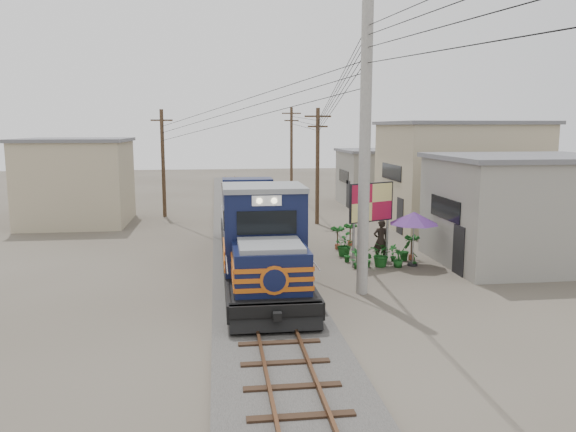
{
  "coord_description": "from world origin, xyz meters",
  "views": [
    {
      "loc": [
        -1.59,
        -19.38,
        5.89
      ],
      "look_at": [
        1.36,
        3.55,
        2.2
      ],
      "focal_mm": 35.0,
      "sensor_mm": 36.0,
      "label": 1
    }
  ],
  "objects": [
    {
      "name": "shophouse_front",
      "position": [
        11.5,
        3.0,
        2.36
      ],
      "size": [
        7.35,
        6.3,
        4.7
      ],
      "color": "gray",
      "rests_on": "ground"
    },
    {
      "name": "ground",
      "position": [
        0.0,
        0.0,
        0.0
      ],
      "size": [
        120.0,
        120.0,
        0.0
      ],
      "primitive_type": "plane",
      "color": "#473F35",
      "rests_on": "ground"
    },
    {
      "name": "track",
      "position": [
        0.0,
        10.0,
        0.26
      ],
      "size": [
        1.15,
        70.0,
        0.12
      ],
      "color": "#51331E",
      "rests_on": "ground"
    },
    {
      "name": "wooden_pole_mid",
      "position": [
        4.5,
        14.0,
        3.68
      ],
      "size": [
        1.6,
        0.24,
        7.0
      ],
      "color": "#4C3826",
      "rests_on": "ground"
    },
    {
      "name": "shophouse_back",
      "position": [
        11.0,
        22.0,
        2.11
      ],
      "size": [
        6.3,
        6.3,
        4.2
      ],
      "color": "gray",
      "rests_on": "ground"
    },
    {
      "name": "shophouse_left",
      "position": [
        -10.0,
        16.0,
        2.61
      ],
      "size": [
        6.3,
        6.3,
        5.2
      ],
      "color": "tan",
      "rests_on": "ground"
    },
    {
      "name": "wooden_pole_far",
      "position": [
        4.8,
        28.0,
        3.93
      ],
      "size": [
        1.6,
        0.24,
        7.5
      ],
      "color": "#4C3826",
      "rests_on": "ground"
    },
    {
      "name": "shophouse_mid",
      "position": [
        12.5,
        12.0,
        3.11
      ],
      "size": [
        8.4,
        7.35,
        6.2
      ],
      "color": "tan",
      "rests_on": "ground"
    },
    {
      "name": "ballast",
      "position": [
        0.0,
        10.0,
        0.08
      ],
      "size": [
        3.6,
        70.0,
        0.16
      ],
      "primitive_type": "cube",
      "color": "#595651",
      "rests_on": "ground"
    },
    {
      "name": "utility_pole_main",
      "position": [
        3.5,
        -0.5,
        5.0
      ],
      "size": [
        0.4,
        0.4,
        10.0
      ],
      "color": "#9E9B93",
      "rests_on": "ground"
    },
    {
      "name": "plant_nursery",
      "position": [
        4.98,
        4.02,
        0.48
      ],
      "size": [
        3.28,
        3.35,
        1.06
      ],
      "color": "#164F19",
      "rests_on": "ground"
    },
    {
      "name": "wooden_pole_left",
      "position": [
        -5.0,
        18.0,
        3.68
      ],
      "size": [
        1.6,
        0.24,
        7.0
      ],
      "color": "#4C3826",
      "rests_on": "ground"
    },
    {
      "name": "power_lines",
      "position": [
        -0.14,
        8.49,
        7.56
      ],
      "size": [
        9.65,
        19.0,
        3.3
      ],
      "color": "black",
      "rests_on": "ground"
    },
    {
      "name": "locomotive",
      "position": [
        0.0,
        3.04,
        1.66
      ],
      "size": [
        2.8,
        15.21,
        3.77
      ],
      "color": "black",
      "rests_on": "ground"
    },
    {
      "name": "billboard",
      "position": [
        4.94,
        3.58,
        2.62
      ],
      "size": [
        2.14,
        1.07,
        3.55
      ],
      "rotation": [
        0.0,
        0.0,
        0.43
      ],
      "color": "#99999E",
      "rests_on": "ground"
    },
    {
      "name": "vendor",
      "position": [
        5.59,
        4.24,
        0.92
      ],
      "size": [
        0.7,
        0.49,
        1.83
      ],
      "primitive_type": "imported",
      "rotation": [
        0.0,
        0.0,
        3.22
      ],
      "color": "black",
      "rests_on": "ground"
    },
    {
      "name": "market_umbrella",
      "position": [
        6.68,
        3.15,
        2.05
      ],
      "size": [
        2.33,
        2.33,
        2.34
      ],
      "rotation": [
        0.0,
        0.0,
        0.1
      ],
      "color": "black",
      "rests_on": "ground"
    }
  ]
}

